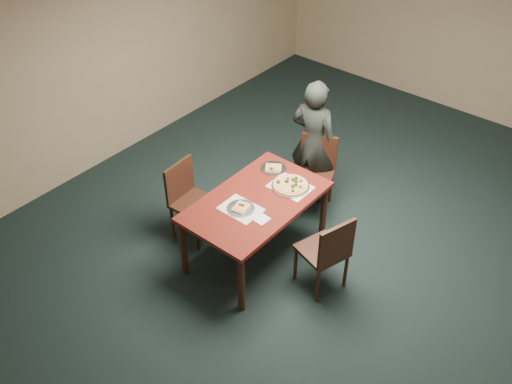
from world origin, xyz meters
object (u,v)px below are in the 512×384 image
Objects in this scene: dining_table at (256,207)px; chair_left at (188,196)px; diner at (313,142)px; slice_plate_far at (273,168)px; pizza_pan at (291,185)px; chair_far at (316,169)px; slice_plate_near at (241,208)px; chair_right at (328,250)px.

chair_left is (-0.79, -0.20, -0.14)m from dining_table.
dining_table is at bearing 89.08° from diner.
slice_plate_far is at bearing 78.25° from diner.
pizza_pan reaches higher than dining_table.
chair_far is (-0.01, 1.10, -0.14)m from dining_table.
slice_plate_near is 0.75m from slice_plate_far.
chair_left reaches higher than dining_table.
pizza_pan is (-0.71, 0.33, 0.26)m from chair_right.
diner is 5.53× the size of slice_plate_near.
dining_table is 3.76× the size of pizza_pan.
pizza_pan is (0.93, 0.60, 0.26)m from chair_left.
chair_far is at bearing 72.18° from slice_plate_far.
chair_left is 0.81m from slice_plate_near.
chair_right is 2.28× the size of pizza_pan.
dining_table is 0.97× the size of diner.
slice_plate_far is (-0.33, 0.13, -0.01)m from pizza_pan.
chair_far is 3.25× the size of slice_plate_far.
slice_plate_far is at bearing -43.26° from chair_left.
diner is 5.53× the size of slice_plate_far.
diner is (-0.14, 0.11, 0.26)m from chair_far.
chair_right is 3.25× the size of slice_plate_near.
chair_left is 2.28× the size of pizza_pan.
pizza_pan is (0.15, -0.70, 0.26)m from chair_far.
slice_plate_near is at bearing -96.47° from dining_table.
chair_far and chair_right have the same top height.
chair_right is (1.64, 0.27, 0.00)m from chair_left.
chair_far is 0.65m from slice_plate_far.
chair_left is 0.97m from slice_plate_far.
chair_far is at bearing 90.53° from dining_table.
dining_table is at bearing -111.46° from chair_far.
chair_right reaches higher than slice_plate_far.
chair_right is at bearing 17.49° from slice_plate_near.
chair_left is at bearing -147.32° from pizza_pan.
dining_table is 5.36× the size of slice_plate_far.
pizza_pan is 1.43× the size of slice_plate_far.
chair_far and chair_left have the same top height.
slice_plate_far is at bearing 110.08° from dining_table.
diner is at bearing 94.91° from slice_plate_near.
diner is at bearing -121.99° from chair_right.
chair_left and chair_right have the same top height.
slice_plate_far is at bearing 102.98° from slice_plate_near.
dining_table is at bearing -68.42° from chair_right.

